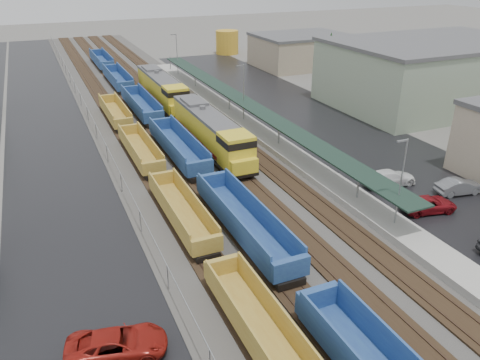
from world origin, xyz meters
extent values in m
cube|color=#302D2B|center=(0.00, 60.00, 0.04)|extent=(20.00, 160.00, 0.08)
cube|color=black|center=(-6.00, 60.00, 0.15)|extent=(2.60, 160.00, 0.15)
cube|color=#473326|center=(-6.72, 60.00, 0.27)|extent=(0.08, 160.00, 0.07)
cube|color=#473326|center=(-5.28, 60.00, 0.27)|extent=(0.08, 160.00, 0.07)
cube|color=black|center=(-2.00, 60.00, 0.15)|extent=(2.60, 160.00, 0.15)
cube|color=#473326|center=(-2.72, 60.00, 0.27)|extent=(0.08, 160.00, 0.07)
cube|color=#473326|center=(-1.28, 60.00, 0.27)|extent=(0.08, 160.00, 0.07)
cube|color=black|center=(2.00, 60.00, 0.15)|extent=(2.60, 160.00, 0.15)
cube|color=#473326|center=(1.28, 60.00, 0.27)|extent=(0.08, 160.00, 0.07)
cube|color=#473326|center=(2.72, 60.00, 0.27)|extent=(0.08, 160.00, 0.07)
cube|color=black|center=(6.00, 60.00, 0.15)|extent=(2.60, 160.00, 0.15)
cube|color=#473326|center=(5.28, 60.00, 0.27)|extent=(0.08, 160.00, 0.07)
cube|color=#473326|center=(6.72, 60.00, 0.27)|extent=(0.08, 160.00, 0.07)
cube|color=black|center=(-15.00, 60.00, 0.01)|extent=(10.00, 160.00, 0.02)
cube|color=black|center=(19.00, 50.00, 0.01)|extent=(16.00, 100.00, 0.02)
cube|color=#9E9B93|center=(9.50, 50.00, 0.35)|extent=(3.00, 80.00, 0.70)
cylinder|color=gray|center=(9.50, 25.00, 1.90)|extent=(0.16, 0.16, 2.40)
cylinder|color=gray|center=(9.50, 40.00, 1.90)|extent=(0.16, 0.16, 2.40)
cylinder|color=gray|center=(9.50, 55.00, 1.90)|extent=(0.16, 0.16, 2.40)
cylinder|color=gray|center=(9.50, 70.00, 1.90)|extent=(0.16, 0.16, 2.40)
cylinder|color=gray|center=(9.50, 85.00, 1.90)|extent=(0.16, 0.16, 2.40)
cube|color=#182C23|center=(9.50, 50.00, 3.20)|extent=(2.60, 65.00, 0.15)
cylinder|color=gray|center=(9.50, 20.00, 4.00)|extent=(0.12, 0.12, 8.00)
cube|color=gray|center=(9.00, 20.00, 7.90)|extent=(1.00, 0.15, 0.12)
cylinder|color=gray|center=(9.50, 50.00, 4.00)|extent=(0.12, 0.12, 8.00)
cube|color=gray|center=(9.00, 50.00, 7.90)|extent=(1.00, 0.15, 0.12)
cylinder|color=gray|center=(9.50, 80.00, 4.00)|extent=(0.12, 0.12, 8.00)
cube|color=gray|center=(9.00, 80.00, 7.90)|extent=(1.00, 0.15, 0.12)
cylinder|color=gray|center=(-9.50, 20.00, 1.00)|extent=(0.08, 0.08, 2.00)
cylinder|color=gray|center=(-9.50, 28.00, 1.00)|extent=(0.08, 0.08, 2.00)
cylinder|color=gray|center=(-9.50, 36.00, 1.00)|extent=(0.08, 0.08, 2.00)
cylinder|color=gray|center=(-9.50, 44.00, 1.00)|extent=(0.08, 0.08, 2.00)
cylinder|color=gray|center=(-9.50, 52.00, 1.00)|extent=(0.08, 0.08, 2.00)
cylinder|color=gray|center=(-9.50, 60.00, 1.00)|extent=(0.08, 0.08, 2.00)
cylinder|color=gray|center=(-9.50, 68.00, 1.00)|extent=(0.08, 0.08, 2.00)
cylinder|color=gray|center=(-9.50, 76.00, 1.00)|extent=(0.08, 0.08, 2.00)
cylinder|color=gray|center=(-9.50, 84.00, 1.00)|extent=(0.08, 0.08, 2.00)
cylinder|color=gray|center=(-9.50, 92.00, 1.00)|extent=(0.08, 0.08, 2.00)
cylinder|color=gray|center=(-9.50, 100.00, 1.00)|extent=(0.08, 0.08, 2.00)
cylinder|color=gray|center=(-9.50, 108.00, 1.00)|extent=(0.08, 0.08, 2.00)
cylinder|color=gray|center=(-9.50, 116.00, 1.00)|extent=(0.08, 0.08, 2.00)
cylinder|color=gray|center=(-9.50, 124.00, 1.00)|extent=(0.08, 0.08, 2.00)
cylinder|color=gray|center=(-9.50, 132.00, 1.00)|extent=(0.08, 0.08, 2.00)
cube|color=gray|center=(-9.50, 60.00, 2.00)|extent=(0.05, 160.00, 0.05)
cube|color=#94A58C|center=(40.00, 48.00, 4.50)|extent=(30.00, 20.00, 9.00)
cube|color=#59595B|center=(40.00, 48.00, 9.25)|extent=(30.60, 20.40, 0.50)
cube|color=tan|center=(36.00, 80.00, 3.00)|extent=(18.00, 14.00, 6.00)
cube|color=#59595B|center=(36.00, 80.00, 6.25)|extent=(18.36, 14.28, 0.50)
ellipsoid|color=#53624C|center=(40.00, 210.00, 0.00)|extent=(196.00, 140.00, 25.20)
ellipsoid|color=#53624C|center=(110.00, 220.00, 0.00)|extent=(168.00, 120.00, 21.60)
cylinder|color=#332316|center=(28.00, 58.00, 1.50)|extent=(0.50, 0.50, 3.00)
cone|color=black|center=(28.00, 58.00, 6.50)|extent=(4.40, 4.40, 7.00)
cube|color=black|center=(2.00, 43.01, 0.85)|extent=(3.03, 20.17, 0.40)
cube|color=gold|center=(2.00, 44.01, 2.57)|extent=(2.82, 16.14, 3.03)
cube|color=gold|center=(2.00, 35.14, 2.77)|extent=(3.03, 3.23, 3.43)
cube|color=black|center=(2.00, 35.14, 3.78)|extent=(3.08, 3.28, 0.71)
cube|color=gold|center=(2.00, 33.32, 1.76)|extent=(2.82, 1.01, 1.41)
cube|color=#59595B|center=(2.00, 44.01, 4.18)|extent=(2.87, 16.14, 0.35)
cube|color=maroon|center=(0.57, 44.01, 1.36)|extent=(0.04, 16.14, 0.35)
cube|color=maroon|center=(3.43, 44.01, 1.36)|extent=(0.04, 16.14, 0.35)
cube|color=black|center=(2.00, 43.01, 0.45)|extent=(2.22, 6.05, 0.61)
cube|color=black|center=(2.00, 35.95, 0.55)|extent=(2.42, 4.03, 0.50)
cube|color=black|center=(2.00, 50.06, 0.55)|extent=(2.42, 4.03, 0.50)
cylinder|color=#59595B|center=(2.00, 45.02, 4.49)|extent=(0.71, 0.71, 0.50)
cube|color=#59595B|center=(2.00, 48.05, 4.43)|extent=(2.42, 4.03, 0.50)
cube|color=black|center=(2.00, 64.01, 0.85)|extent=(3.03, 20.17, 0.40)
cube|color=gold|center=(2.00, 65.01, 2.57)|extent=(2.82, 16.14, 3.03)
cube|color=gold|center=(2.00, 56.14, 2.77)|extent=(3.03, 3.23, 3.43)
cube|color=black|center=(2.00, 56.14, 3.78)|extent=(3.08, 3.28, 0.71)
cube|color=gold|center=(2.00, 54.32, 1.76)|extent=(2.82, 1.01, 1.41)
cube|color=#59595B|center=(2.00, 65.01, 4.18)|extent=(2.87, 16.14, 0.35)
cube|color=maroon|center=(0.57, 65.01, 1.36)|extent=(0.04, 16.14, 0.35)
cube|color=maroon|center=(3.43, 65.01, 1.36)|extent=(0.04, 16.14, 0.35)
cube|color=black|center=(2.00, 64.01, 0.45)|extent=(2.22, 6.05, 0.61)
cube|color=black|center=(2.00, 56.95, 0.55)|extent=(2.42, 4.03, 0.50)
cube|color=black|center=(2.00, 71.06, 0.55)|extent=(2.42, 4.03, 0.50)
cylinder|color=#59595B|center=(2.00, 66.02, 4.49)|extent=(0.71, 0.71, 0.50)
cube|color=#59595B|center=(2.00, 69.05, 4.43)|extent=(2.42, 4.03, 0.50)
cube|color=olive|center=(-6.00, 12.93, 0.81)|extent=(2.40, 12.03, 0.23)
cube|color=olive|center=(-7.15, 12.93, 1.64)|extent=(0.14, 12.03, 1.66)
cube|color=olive|center=(-4.85, 12.93, 1.64)|extent=(0.14, 12.03, 1.66)
cube|color=olive|center=(-6.00, 19.13, 1.45)|extent=(2.40, 0.46, 1.29)
cube|color=black|center=(-6.00, 18.48, 0.53)|extent=(1.84, 2.03, 0.46)
cube|color=olive|center=(-6.00, 28.18, 0.81)|extent=(2.40, 12.03, 0.23)
cube|color=olive|center=(-7.15, 28.18, 1.64)|extent=(0.14, 12.03, 1.66)
cube|color=olive|center=(-4.85, 28.18, 1.64)|extent=(0.14, 12.03, 1.66)
cube|color=olive|center=(-6.00, 21.98, 1.45)|extent=(2.40, 0.46, 1.29)
cube|color=olive|center=(-6.00, 34.38, 1.45)|extent=(2.40, 0.46, 1.29)
cube|color=black|center=(-6.00, 22.63, 0.53)|extent=(1.84, 2.03, 0.46)
cube|color=black|center=(-6.00, 33.74, 0.53)|extent=(1.84, 2.03, 0.46)
cube|color=olive|center=(-6.00, 43.43, 0.81)|extent=(2.40, 12.03, 0.23)
cube|color=olive|center=(-7.15, 43.43, 1.64)|extent=(0.14, 12.03, 1.66)
cube|color=olive|center=(-4.85, 43.43, 1.64)|extent=(0.14, 12.03, 1.66)
cube|color=olive|center=(-6.00, 37.24, 1.45)|extent=(2.40, 0.46, 1.29)
cube|color=olive|center=(-6.00, 49.63, 1.45)|extent=(2.40, 0.46, 1.29)
cube|color=black|center=(-6.00, 37.88, 0.53)|extent=(1.84, 2.03, 0.46)
cube|color=black|center=(-6.00, 48.99, 0.53)|extent=(1.84, 2.03, 0.46)
cube|color=olive|center=(-6.00, 58.69, 0.81)|extent=(2.40, 12.03, 0.23)
cube|color=olive|center=(-7.15, 58.69, 1.64)|extent=(0.14, 12.03, 1.66)
cube|color=olive|center=(-4.85, 58.69, 1.64)|extent=(0.14, 12.03, 1.66)
cube|color=olive|center=(-6.00, 52.49, 1.45)|extent=(2.40, 0.46, 1.29)
cube|color=olive|center=(-6.00, 64.89, 1.45)|extent=(2.40, 0.46, 1.29)
cube|color=black|center=(-6.00, 53.13, 0.53)|extent=(1.84, 2.03, 0.46)
cube|color=black|center=(-6.00, 64.24, 0.53)|extent=(1.84, 2.03, 0.46)
cube|color=navy|center=(-2.00, 13.59, 1.62)|extent=(2.76, 0.53, 1.48)
cube|color=black|center=(-2.00, 12.85, 0.56)|extent=(2.12, 2.33, 0.53)
cube|color=navy|center=(-2.00, 24.25, 0.88)|extent=(2.76, 14.32, 0.26)
cube|color=navy|center=(-3.32, 24.25, 1.84)|extent=(0.16, 14.32, 1.91)
cube|color=navy|center=(-0.68, 24.25, 1.84)|extent=(0.16, 14.32, 1.91)
cube|color=navy|center=(-2.00, 16.87, 1.62)|extent=(2.76, 0.53, 1.48)
cube|color=navy|center=(-2.00, 31.62, 1.62)|extent=(2.76, 0.53, 1.48)
cube|color=black|center=(-2.00, 17.61, 0.56)|extent=(2.12, 2.33, 0.53)
cube|color=black|center=(-2.00, 30.88, 0.56)|extent=(2.12, 2.33, 0.53)
cube|color=navy|center=(-2.00, 42.28, 0.88)|extent=(2.76, 14.32, 0.26)
cube|color=navy|center=(-3.32, 42.28, 1.84)|extent=(0.16, 14.32, 1.91)
cube|color=navy|center=(-0.68, 42.28, 1.84)|extent=(0.16, 14.32, 1.91)
cube|color=navy|center=(-2.00, 34.90, 1.62)|extent=(2.76, 0.53, 1.48)
cube|color=navy|center=(-2.00, 49.65, 1.62)|extent=(2.76, 0.53, 1.48)
cube|color=black|center=(-2.00, 35.65, 0.56)|extent=(2.12, 2.33, 0.53)
cube|color=black|center=(-2.00, 48.91, 0.56)|extent=(2.12, 2.33, 0.53)
cube|color=navy|center=(-2.00, 60.31, 0.88)|extent=(2.76, 14.32, 0.26)
cube|color=navy|center=(-3.32, 60.31, 1.84)|extent=(0.16, 14.32, 1.91)
cube|color=navy|center=(-0.68, 60.31, 1.84)|extent=(0.16, 14.32, 1.91)
cube|color=navy|center=(-2.00, 52.94, 1.62)|extent=(2.76, 0.53, 1.48)
cube|color=navy|center=(-2.00, 67.68, 1.62)|extent=(2.76, 0.53, 1.48)
cube|color=black|center=(-2.00, 53.68, 0.56)|extent=(2.12, 2.33, 0.53)
cube|color=black|center=(-2.00, 66.94, 0.56)|extent=(2.12, 2.33, 0.53)
cube|color=navy|center=(-2.00, 78.34, 0.88)|extent=(2.76, 14.32, 0.26)
cube|color=navy|center=(-3.32, 78.34, 1.84)|extent=(0.16, 14.32, 1.91)
cube|color=navy|center=(-0.68, 78.34, 1.84)|extent=(0.16, 14.32, 1.91)
cube|color=navy|center=(-2.00, 70.97, 1.62)|extent=(2.76, 0.53, 1.48)
cube|color=navy|center=(-2.00, 85.72, 1.62)|extent=(2.76, 0.53, 1.48)
cube|color=black|center=(-2.00, 71.71, 0.56)|extent=(2.12, 2.33, 0.53)
cube|color=black|center=(-2.00, 84.97, 0.56)|extent=(2.12, 2.33, 0.53)
cube|color=navy|center=(-2.00, 96.37, 0.88)|extent=(2.76, 14.32, 0.26)
cube|color=navy|center=(-3.32, 96.37, 1.84)|extent=(0.16, 14.32, 1.91)
cube|color=navy|center=(-0.68, 96.37, 1.84)|extent=(0.16, 14.32, 1.91)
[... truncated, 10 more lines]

